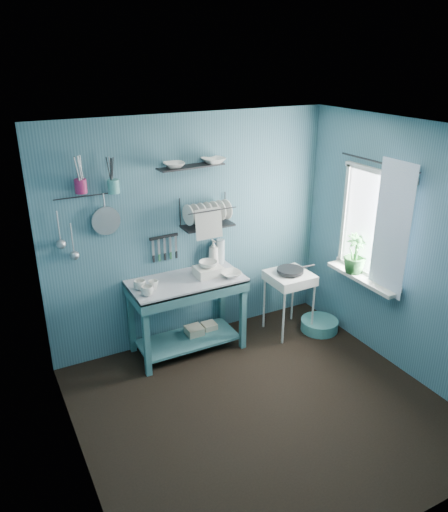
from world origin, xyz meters
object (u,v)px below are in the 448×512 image
water_bottle (221,251)px  soap_bottle (213,253)px  mug_right (140,285)px  dish_rack (208,212)px  work_counter (187,315)px  mug_mid (153,285)px  colander (106,221)px  potted_plant (355,254)px  utensil_cup_teal (113,186)px  floor_basin (319,325)px  hotplate_stand (288,302)px  frying_pan (290,270)px  utensil_cup_magenta (81,186)px  mug_left (147,291)px  storage_tin_large (194,336)px  wash_tub (208,271)px  storage_tin_small (209,331)px

water_bottle → soap_bottle: bearing=-168.7°
mug_right → dish_rack: 1.03m
mug_right → soap_bottle: 0.95m
work_counter → mug_mid: (-0.38, -0.06, 0.47)m
dish_rack → colander: size_ratio=1.96×
colander → potted_plant: 2.61m
mug_right → utensil_cup_teal: utensil_cup_teal is taller
work_counter → soap_bottle: bearing=16.6°
colander → floor_basin: (2.26, -0.58, -1.47)m
hotplate_stand → dish_rack: size_ratio=1.34×
work_counter → frying_pan: work_counter is taller
colander → utensil_cup_magenta: bearing=-171.8°
soap_bottle → floor_basin: 1.55m
mug_left → storage_tin_large: 1.00m
storage_tin_large → mug_mid: bearing=-167.1°
mug_mid → storage_tin_large: 0.93m
mug_left → colander: (-0.24, 0.39, 0.64)m
soap_bottle → frying_pan: 0.89m
mug_right → wash_tub: size_ratio=0.44×
floor_basin → mug_mid: bearing=171.5°
soap_bottle → floor_basin: soap_bottle is taller
utensil_cup_magenta → mug_left: bearing=-38.5°
mug_mid → utensil_cup_magenta: utensil_cup_magenta is taller
storage_tin_large → storage_tin_small: 0.20m
soap_bottle → dish_rack: 0.51m
dish_rack → colander: colander is taller
hotplate_stand → storage_tin_small: 0.97m
utensil_cup_magenta → utensil_cup_teal: size_ratio=1.00×
dish_rack → utensil_cup_teal: utensil_cup_teal is taller
mug_left → colander: 0.79m
dish_rack → colander: 1.06m
mug_right → frying_pan: size_ratio=0.41×
water_bottle → colander: 1.36m
storage_tin_small → mug_right: bearing=-174.3°
work_counter → mug_mid: bearing=-179.9°
utensil_cup_magenta → hotplate_stand: bearing=-10.2°
colander → storage_tin_large: bearing=-12.2°
wash_tub → utensil_cup_teal: bearing=166.0°
water_bottle → utensil_cup_teal: size_ratio=2.15×
utensil_cup_magenta → frying_pan: bearing=-10.2°
wash_tub → dish_rack: size_ratio=0.51×
hotplate_stand → potted_plant: (0.50, -0.46, 0.68)m
mug_right → work_counter: bearing=0.0°
water_bottle → hotplate_stand: water_bottle is taller
colander → mug_right: bearing=-45.9°
floor_basin → soap_bottle: bearing=153.9°
frying_pan → soap_bottle: bearing=153.6°
wash_tub → utensil_cup_teal: 1.33m
soap_bottle → hotplate_stand: size_ratio=0.40×
mug_left → dish_rack: (0.81, 0.31, 0.60)m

